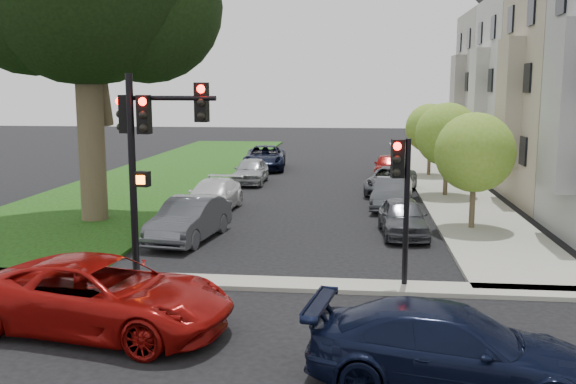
# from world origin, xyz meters

# --- Properties ---
(ground) EXTENTS (140.00, 140.00, 0.00)m
(ground) POSITION_xyz_m (0.00, 0.00, 0.00)
(ground) COLOR black
(ground) RESTS_ON ground
(grass_strip) EXTENTS (8.00, 44.00, 0.12)m
(grass_strip) POSITION_xyz_m (-9.00, 24.00, 0.06)
(grass_strip) COLOR black
(grass_strip) RESTS_ON ground
(sidewalk_right) EXTENTS (3.50, 44.00, 0.12)m
(sidewalk_right) POSITION_xyz_m (6.75, 24.00, 0.06)
(sidewalk_right) COLOR #9D9D9B
(sidewalk_right) RESTS_ON ground
(sidewalk_cross) EXTENTS (60.00, 1.00, 0.12)m
(sidewalk_cross) POSITION_xyz_m (0.00, 2.00, 0.06)
(sidewalk_cross) COLOR #9D9D9B
(sidewalk_cross) RESTS_ON ground
(house_c) EXTENTS (7.70, 7.55, 15.97)m
(house_c) POSITION_xyz_m (12.45, 23.00, 6.93)
(house_c) COLOR #A19C94
(house_c) RESTS_ON ground
(house_d) EXTENTS (7.70, 7.55, 15.97)m
(house_d) POSITION_xyz_m (12.45, 30.50, 6.93)
(house_d) COLOR gray
(house_d) RESTS_ON ground
(small_tree_a) EXTENTS (2.84, 2.84, 4.26)m
(small_tree_a) POSITION_xyz_m (6.20, 9.32, 2.83)
(small_tree_a) COLOR brown
(small_tree_a) RESTS_ON ground
(small_tree_b) EXTENTS (2.96, 2.96, 4.45)m
(small_tree_b) POSITION_xyz_m (6.20, 16.51, 2.96)
(small_tree_b) COLOR brown
(small_tree_b) RESTS_ON ground
(small_tree_c) EXTENTS (2.82, 2.82, 4.23)m
(small_tree_c) POSITION_xyz_m (6.20, 23.69, 2.82)
(small_tree_c) COLOR brown
(small_tree_c) RESTS_ON ground
(traffic_signal_main) EXTENTS (2.68, 0.70, 5.47)m
(traffic_signal_main) POSITION_xyz_m (-3.37, 2.24, 3.77)
(traffic_signal_main) COLOR black
(traffic_signal_main) RESTS_ON ground
(traffic_signal_secondary) EXTENTS (0.51, 0.41, 3.85)m
(traffic_signal_secondary) POSITION_xyz_m (3.18, 2.19, 2.69)
(traffic_signal_secondary) COLOR black
(traffic_signal_secondary) RESTS_ON ground
(car_cross_near) EXTENTS (5.96, 3.55, 1.55)m
(car_cross_near) POSITION_xyz_m (-3.24, -1.45, 0.78)
(car_cross_near) COLOR maroon
(car_cross_near) RESTS_ON ground
(car_cross_far) EXTENTS (5.20, 2.79, 1.43)m
(car_cross_far) POSITION_xyz_m (3.70, -3.37, 0.72)
(car_cross_far) COLOR black
(car_cross_far) RESTS_ON ground
(car_parked_0) EXTENTS (1.74, 3.88, 1.30)m
(car_parked_0) POSITION_xyz_m (3.68, 8.29, 0.65)
(car_parked_0) COLOR #3F4247
(car_parked_0) RESTS_ON ground
(car_parked_1) EXTENTS (2.00, 4.14, 1.31)m
(car_parked_1) POSITION_xyz_m (3.56, 13.32, 0.65)
(car_parked_1) COLOR #3F4247
(car_parked_1) RESTS_ON ground
(car_parked_2) EXTENTS (2.94, 4.95, 1.29)m
(car_parked_2) POSITION_xyz_m (3.72, 17.37, 0.64)
(car_parked_2) COLOR #3F4247
(car_parked_2) RESTS_ON ground
(car_parked_3) EXTENTS (1.72, 3.81, 1.27)m
(car_parked_3) POSITION_xyz_m (3.82, 23.83, 0.63)
(car_parked_3) COLOR maroon
(car_parked_3) RESTS_ON ground
(car_parked_5) EXTENTS (2.11, 4.54, 1.44)m
(car_parked_5) POSITION_xyz_m (-3.54, 6.75, 0.72)
(car_parked_5) COLOR #3F4247
(car_parked_5) RESTS_ON ground
(car_parked_6) EXTENTS (2.08, 4.63, 1.32)m
(car_parked_6) POSITION_xyz_m (-3.89, 11.90, 0.66)
(car_parked_6) COLOR silver
(car_parked_6) RESTS_ON ground
(car_parked_7) EXTENTS (1.69, 4.08, 1.38)m
(car_parked_7) POSITION_xyz_m (-3.64, 19.93, 0.69)
(car_parked_7) COLOR #999BA0
(car_parked_7) RESTS_ON ground
(car_parked_8) EXTENTS (2.95, 5.59, 1.50)m
(car_parked_8) POSITION_xyz_m (-3.76, 26.09, 0.75)
(car_parked_8) COLOR black
(car_parked_8) RESTS_ON ground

